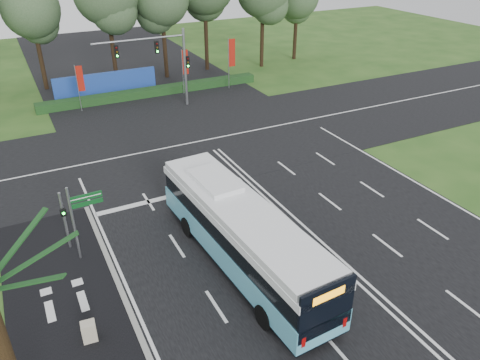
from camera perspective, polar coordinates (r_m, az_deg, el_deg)
name	(u,v)px	position (r m, az deg, el deg)	size (l,w,h in m)	color
ground	(284,215)	(27.45, 5.35, -4.32)	(120.00, 120.00, 0.00)	#274F1A
road_main	(284,215)	(27.44, 5.35, -4.28)	(20.00, 120.00, 0.04)	black
road_cross	(203,141)	(36.87, -4.53, 4.79)	(120.00, 14.00, 0.05)	black
bike_path	(71,322)	(22.03, -19.93, -15.93)	(5.00, 18.00, 0.06)	black
kerb_strip	(126,303)	(22.16, -13.70, -14.36)	(0.25, 18.00, 0.12)	gray
city_bus	(241,234)	(22.59, 0.16, -6.61)	(3.35, 12.87, 3.66)	#54A9C4
pedestrian_signal	(65,219)	(25.32, -20.60, -4.47)	(0.29, 0.41, 3.33)	gray
street_sign	(79,214)	(24.00, -19.00, -3.89)	(1.61, 0.14, 4.14)	gray
utility_cabinet	(89,332)	(20.72, -17.91, -17.21)	(0.57, 0.47, 0.95)	#BDB298
banner_flag_left	(80,81)	(44.41, -18.96, 11.31)	(0.63, 0.11, 4.24)	gray
banner_flag_mid	(185,65)	(47.26, -6.77, 13.77)	(0.66, 0.07, 4.44)	gray
banner_flag_right	(231,56)	(48.57, -1.11, 14.86)	(0.76, 0.08, 5.11)	gray
traffic_light_gantry	(165,57)	(43.04, -9.09, 14.57)	(8.41, 0.28, 7.00)	gray
hedge	(153,92)	(47.81, -10.52, 10.54)	(22.00, 1.20, 0.80)	#133617
blue_hoarding	(106,84)	(49.05, -16.03, 11.24)	(10.00, 0.30, 2.20)	#1C3F9C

